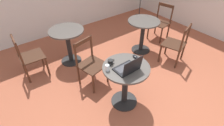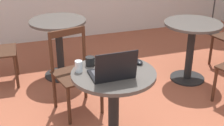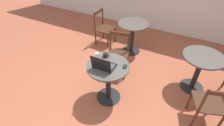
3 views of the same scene
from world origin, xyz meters
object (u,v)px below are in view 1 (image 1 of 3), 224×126
at_px(mug, 110,62).
at_px(drinking_glass, 107,68).
at_px(cafe_table_near, 126,78).
at_px(chair_near_back, 91,64).
at_px(cafe_table_mid, 143,30).
at_px(chair_mid_front, 176,44).
at_px(mouse, 135,57).
at_px(laptop, 128,68).
at_px(chair_far_left, 29,57).
at_px(cafe_table_far, 68,40).
at_px(chair_mid_right, 161,22).

bearing_deg(mug, drinking_glass, -144.58).
relative_size(cafe_table_near, chair_near_back, 0.87).
bearing_deg(cafe_table_mid, chair_mid_front, -72.28).
xyz_separation_m(cafe_table_near, mouse, (0.26, 0.09, 0.24)).
bearing_deg(laptop, chair_near_back, 99.89).
distance_m(chair_mid_front, drinking_glass, 1.86).
relative_size(chair_mid_front, laptop, 2.57).
xyz_separation_m(mug, drinking_glass, (-0.12, -0.08, 0.01)).
distance_m(chair_near_back, laptop, 0.90).
height_order(cafe_table_near, chair_far_left, chair_far_left).
relative_size(cafe_table_far, drinking_glass, 8.10).
distance_m(cafe_table_mid, mouse, 1.40).
bearing_deg(chair_near_back, chair_far_left, 132.82).
relative_size(cafe_table_near, cafe_table_far, 1.00).
xyz_separation_m(cafe_table_far, chair_near_back, (0.02, -0.83, -0.10)).
distance_m(laptop, drinking_glass, 0.29).
height_order(cafe_table_mid, chair_far_left, chair_far_left).
distance_m(cafe_table_mid, cafe_table_far, 1.64).
distance_m(chair_near_back, drinking_glass, 0.74).
relative_size(cafe_table_far, mouse, 7.54).
relative_size(cafe_table_mid, chair_mid_right, 0.87).
bearing_deg(chair_mid_right, laptop, -151.11).
xyz_separation_m(cafe_table_mid, drinking_glass, (-1.59, -0.86, 0.27)).
bearing_deg(cafe_table_far, mouse, -73.07).
bearing_deg(mug, laptop, -67.27).
bearing_deg(cafe_table_mid, mug, -152.29).
bearing_deg(chair_mid_front, mug, -178.59).
bearing_deg(chair_mid_right, drinking_glass, -156.99).
bearing_deg(drinking_glass, cafe_table_mid, 28.33).
relative_size(cafe_table_mid, laptop, 2.24).
relative_size(cafe_table_mid, mug, 6.75).
distance_m(cafe_table_mid, chair_mid_right, 0.82).
xyz_separation_m(cafe_table_far, chair_mid_right, (2.32, -0.45, -0.10)).
distance_m(chair_near_back, mouse, 0.85).
xyz_separation_m(cafe_table_mid, mug, (-1.47, -0.77, 0.26)).
distance_m(cafe_table_far, chair_far_left, 0.79).
relative_size(chair_near_back, chair_far_left, 1.00).
xyz_separation_m(laptop, drinking_glass, (-0.23, 0.18, -0.00)).
xyz_separation_m(cafe_table_far, mug, (0.05, -1.38, 0.26)).
bearing_deg(mouse, mug, 166.25).
bearing_deg(chair_near_back, laptop, -80.11).
height_order(laptop, drinking_glass, laptop).
bearing_deg(cafe_table_mid, drinking_glass, -151.67).
distance_m(chair_near_back, chair_far_left, 1.18).
height_order(cafe_table_near, laptop, laptop).
relative_size(cafe_table_near, mouse, 7.54).
height_order(cafe_table_mid, drinking_glass, drinking_glass).
xyz_separation_m(chair_near_back, drinking_glass, (-0.09, -0.63, 0.37)).
bearing_deg(chair_far_left, chair_mid_front, -28.40).
xyz_separation_m(cafe_table_near, cafe_table_mid, (1.33, 0.96, 0.00)).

